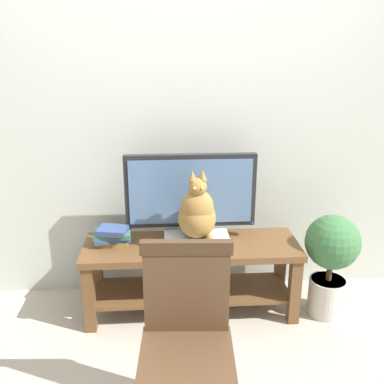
# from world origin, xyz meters

# --- Properties ---
(ground_plane) EXTENTS (12.00, 12.00, 0.00)m
(ground_plane) POSITION_xyz_m (0.00, 0.00, 0.00)
(ground_plane) COLOR #ADA393
(back_wall) EXTENTS (7.00, 0.12, 2.80)m
(back_wall) POSITION_xyz_m (0.00, 0.87, 1.40)
(back_wall) COLOR #B7BCB2
(back_wall) RESTS_ON ground
(tv_stand) EXTENTS (1.40, 0.46, 0.49)m
(tv_stand) POSITION_xyz_m (0.01, 0.48, 0.35)
(tv_stand) COLOR brown
(tv_stand) RESTS_ON ground
(tv) EXTENTS (0.84, 0.20, 0.58)m
(tv) POSITION_xyz_m (0.01, 0.57, 0.80)
(tv) COLOR black
(tv) RESTS_ON tv_stand
(media_box) EXTENTS (0.41, 0.26, 0.08)m
(media_box) POSITION_xyz_m (0.04, 0.42, 0.53)
(media_box) COLOR #BCBCC1
(media_box) RESTS_ON tv_stand
(cat) EXTENTS (0.24, 0.31, 0.45)m
(cat) POSITION_xyz_m (0.04, 0.40, 0.74)
(cat) COLOR olive
(cat) RESTS_ON media_box
(wooden_chair) EXTENTS (0.43, 0.43, 0.92)m
(wooden_chair) POSITION_xyz_m (-0.07, -0.48, 0.53)
(wooden_chair) COLOR #513823
(wooden_chair) RESTS_ON ground
(book_stack) EXTENTS (0.24, 0.18, 0.12)m
(book_stack) POSITION_xyz_m (-0.50, 0.51, 0.55)
(book_stack) COLOR olive
(book_stack) RESTS_ON tv_stand
(potted_plant) EXTENTS (0.35, 0.35, 0.70)m
(potted_plant) POSITION_xyz_m (0.91, 0.38, 0.42)
(potted_plant) COLOR beige
(potted_plant) RESTS_ON ground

